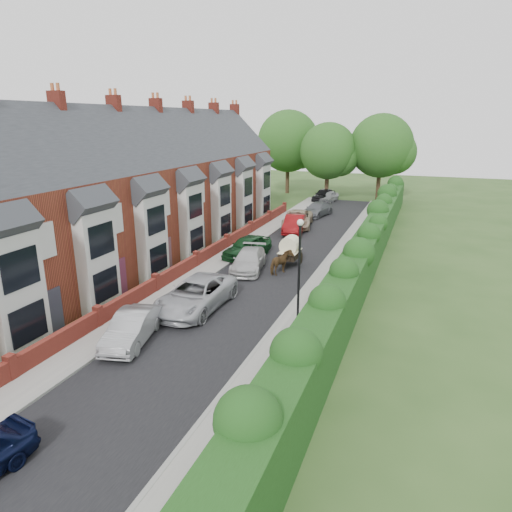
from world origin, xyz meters
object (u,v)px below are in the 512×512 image
Objects in this scene: car_red at (294,224)px; car_silver_b at (196,295)px; car_beige at (298,219)px; car_black at (324,195)px; car_grey at (317,210)px; horse at (281,263)px; car_white at (249,260)px; lamppost at (299,258)px; horse_cart at (290,249)px; car_silver_a at (132,328)px; car_green at (247,247)px.

car_silver_b is at bearing -98.91° from car_red.
car_beige is 14.64m from car_black.
car_grey is 18.94m from horse.
car_white is at bearing -98.03° from car_red.
car_black is (-6.40, 34.53, -2.54)m from lamppost.
lamppost is 1.80× the size of horse_cart.
car_silver_a is at bearing -106.56° from car_white.
car_green is (-6.40, 9.37, -2.52)m from lamppost.
car_black is at bearing -65.26° from horse.
car_red is 0.86× the size of car_beige.
car_beige is at bearing 105.70° from lamppost.
horse_cart is (2.13, -16.88, 0.50)m from car_grey.
car_silver_a is 22.53m from car_red.
horse_cart reaches higher than car_red.
car_silver_a reaches higher than car_white.
horse_cart reaches higher than car_black.
car_red is (1.11, 8.43, -0.01)m from car_green.
car_beige is 5.52m from car_grey.
horse_cart reaches higher than car_beige.
car_silver_a is (-6.33, -4.71, -2.60)m from lamppost.
car_green is 0.98× the size of car_red.
horse_cart is (3.45, -0.85, 0.41)m from car_green.
car_silver_b is at bearing -79.55° from car_black.
car_silver_b is 1.23× the size of car_white.
lamppost reaches higher than car_green.
car_silver_b reaches higher than car_red.
horse is at bearing -27.06° from car_green.
car_grey is at bearing 89.88° from car_silver_b.
lamppost is 9.26m from horse_cart.
car_silver_b is 20.27m from car_beige.
car_white is 11.20m from car_red.
car_beige is (-0.17, 20.27, -0.05)m from car_silver_b.
car_white is 1.06× the size of car_black.
horse is (-2.95, 6.58, -2.54)m from lamppost.
car_black is at bearing 92.26° from car_silver_b.
car_red is at bearing 106.56° from lamppost.
car_silver_a is 30.14m from car_grey.
car_silver_b is 1.22× the size of car_grey.
car_silver_a is 0.90× the size of car_red.
car_beige is (-0.40, 13.31, 0.07)m from car_white.
car_silver_b is 25.77m from car_grey.
lamppost is 8.80m from car_white.
lamppost reaches higher than car_red.
lamppost reaches higher than car_black.
car_silver_a is at bearing -101.14° from car_red.
car_black is at bearing 101.87° from car_green.
car_silver_b is 1.26× the size of car_green.
car_grey is (1.26, 30.11, -0.01)m from car_silver_a.
car_beige is 1.14× the size of car_grey.
car_black is 1.54× the size of horse_cart.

